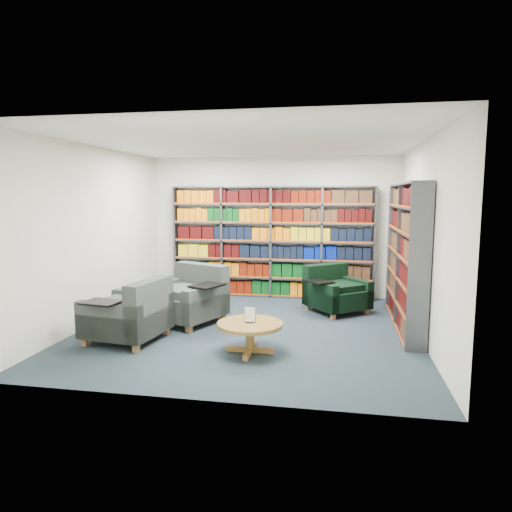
% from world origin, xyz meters
% --- Properties ---
extents(room_shell, '(5.02, 5.02, 2.82)m').
position_xyz_m(room_shell, '(0.00, 0.00, 1.40)').
color(room_shell, black).
rests_on(room_shell, ground).
extents(bookshelf_back, '(4.00, 0.28, 2.20)m').
position_xyz_m(bookshelf_back, '(0.00, 2.34, 1.10)').
color(bookshelf_back, '#47494F').
rests_on(bookshelf_back, ground).
extents(bookshelf_right, '(0.28, 2.50, 2.20)m').
position_xyz_m(bookshelf_right, '(2.34, 0.60, 1.10)').
color(bookshelf_right, '#47494F').
rests_on(bookshelf_right, ground).
extents(chair_teal_left, '(1.34, 1.31, 0.91)m').
position_xyz_m(chair_teal_left, '(-1.02, 0.28, 0.37)').
color(chair_teal_left, '#011930').
rests_on(chair_teal_left, ground).
extents(chair_green_right, '(1.24, 1.24, 0.80)m').
position_xyz_m(chair_green_right, '(1.26, 1.36, 0.32)').
color(chair_green_right, black).
rests_on(chair_green_right, ground).
extents(chair_teal_front, '(1.09, 1.21, 0.88)m').
position_xyz_m(chair_teal_front, '(-1.50, -0.85, 0.36)').
color(chair_teal_front, '#011930').
rests_on(chair_teal_front, ground).
extents(coffee_table, '(0.85, 0.85, 0.60)m').
position_xyz_m(coffee_table, '(0.22, -1.05, 0.32)').
color(coffee_table, olive).
rests_on(coffee_table, ground).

